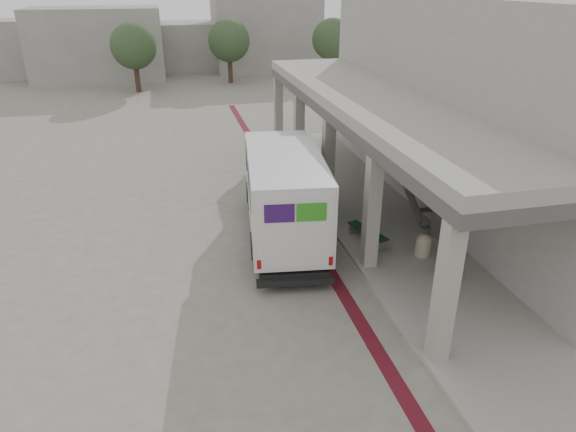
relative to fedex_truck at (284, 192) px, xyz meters
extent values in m
plane|color=#6B665C|center=(-0.21, -2.96, -1.53)|extent=(120.00, 120.00, 0.00)
cube|color=#53101A|center=(0.79, -0.96, -1.52)|extent=(0.35, 40.00, 0.01)
cube|color=gray|center=(3.79, -2.96, -1.47)|extent=(4.40, 28.00, 0.12)
cube|color=gray|center=(7.14, 1.54, 1.97)|extent=(4.30, 17.00, 7.00)
cube|color=#4C4A48|center=(3.39, 1.54, 1.97)|extent=(3.40, 16.90, 0.35)
cube|color=gray|center=(3.39, 1.54, 2.32)|extent=(3.40, 16.90, 0.35)
cube|color=gray|center=(-8.21, 31.04, 1.22)|extent=(10.00, 6.00, 5.50)
cube|color=gray|center=(-1.21, 35.04, 0.47)|extent=(8.00, 6.00, 4.00)
cube|color=gray|center=(5.79, 33.04, 1.72)|extent=(9.00, 6.00, 6.50)
cube|color=gray|center=(-14.21, 34.04, 0.72)|extent=(7.00, 5.00, 4.50)
cylinder|color=#38281C|center=(-5.21, 25.04, -0.33)|extent=(0.36, 0.36, 2.40)
sphere|color=#293B22|center=(-5.21, 25.04, 1.67)|extent=(3.20, 3.20, 3.20)
cylinder|color=#38281C|center=(1.79, 27.04, -0.33)|extent=(0.36, 0.36, 2.40)
sphere|color=#293B22|center=(1.79, 27.04, 1.67)|extent=(3.20, 3.20, 3.20)
cylinder|color=#38281C|center=(9.79, 26.04, -0.33)|extent=(0.36, 0.36, 2.40)
sphere|color=#293B22|center=(9.79, 26.04, 1.67)|extent=(3.20, 3.20, 3.20)
cube|color=black|center=(0.00, -0.03, -1.18)|extent=(2.62, 6.37, 0.27)
cube|color=silver|center=(-0.10, -0.82, 0.19)|extent=(2.69, 4.83, 2.30)
cube|color=silver|center=(0.28, 2.20, 0.06)|extent=(2.32, 1.93, 2.03)
cube|color=silver|center=(0.40, 3.13, -0.69)|extent=(2.00, 0.77, 0.71)
cube|color=black|center=(0.37, 2.91, 0.55)|extent=(1.98, 0.67, 0.93)
cube|color=black|center=(-0.41, -3.19, -1.22)|extent=(2.04, 0.48, 0.16)
cube|color=#331252|center=(-1.08, -0.07, 0.59)|extent=(0.17, 1.23, 0.66)
cube|color=#308B1E|center=(-1.25, -1.39, 0.59)|extent=(0.17, 1.23, 0.66)
cube|color=#331252|center=(-0.79, -3.08, 0.72)|extent=(0.75, 0.12, 0.49)
cube|color=#308B1E|center=(0.00, -3.18, 0.72)|extent=(0.75, 0.12, 0.49)
cylinder|color=black|center=(-0.63, 2.37, -1.13)|extent=(0.35, 0.82, 0.80)
cylinder|color=black|center=(1.21, 2.13, -1.13)|extent=(0.35, 0.82, 0.80)
cylinder|color=black|center=(-1.15, -1.67, -1.13)|extent=(0.35, 0.82, 0.80)
cylinder|color=black|center=(0.69, -1.90, -1.13)|extent=(0.35, 0.82, 0.80)
cube|color=gray|center=(2.60, -1.77, -1.24)|extent=(0.34, 0.17, 0.34)
cube|color=gray|center=(2.19, -0.50, -1.24)|extent=(0.34, 0.17, 0.34)
cube|color=#123820|center=(2.28, -1.17, -1.05)|extent=(0.59, 1.55, 0.04)
cube|color=#123820|center=(2.39, -1.13, -1.05)|extent=(0.59, 1.55, 0.04)
cube|color=#123820|center=(2.51, -1.09, -1.05)|extent=(0.59, 1.55, 0.04)
cylinder|color=tan|center=(3.64, -2.32, -1.19)|extent=(0.45, 0.45, 0.45)
sphere|color=tan|center=(3.64, -2.32, -0.96)|extent=(0.45, 0.45, 0.45)
cylinder|color=gray|center=(3.56, -3.69, -1.20)|extent=(0.42, 0.42, 0.42)
sphere|color=gray|center=(3.56, -3.69, -0.99)|extent=(0.42, 0.42, 0.42)
cube|color=gray|center=(4.79, -1.37, -0.87)|extent=(0.62, 0.74, 1.07)
camera|label=1|loc=(-3.18, -14.24, 5.93)|focal=32.00mm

